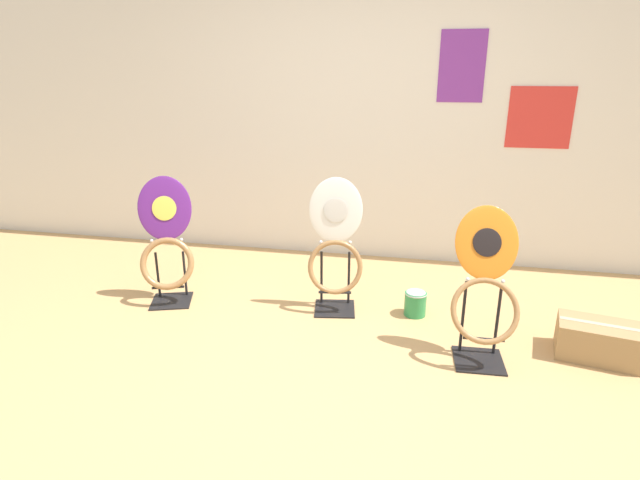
# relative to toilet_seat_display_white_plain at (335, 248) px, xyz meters

# --- Properties ---
(ground_plane) EXTENTS (14.00, 14.00, 0.00)m
(ground_plane) POSITION_rel_toilet_seat_display_white_plain_xyz_m (0.08, -1.00, -0.46)
(ground_plane) COLOR tan
(wall_back) EXTENTS (8.00, 0.07, 2.60)m
(wall_back) POSITION_rel_toilet_seat_display_white_plain_xyz_m (0.08, 1.16, 0.84)
(wall_back) COLOR silver
(wall_back) RESTS_ON ground_plane
(toilet_seat_display_white_plain) EXTENTS (0.40, 0.32, 0.94)m
(toilet_seat_display_white_plain) POSITION_rel_toilet_seat_display_white_plain_xyz_m (0.00, 0.00, 0.00)
(toilet_seat_display_white_plain) COLOR black
(toilet_seat_display_white_plain) RESTS_ON ground_plane
(toilet_seat_display_purple_note) EXTENTS (0.44, 0.39, 0.91)m
(toilet_seat_display_purple_note) POSITION_rel_toilet_seat_display_white_plain_xyz_m (-1.20, -0.11, -0.03)
(toilet_seat_display_purple_note) COLOR black
(toilet_seat_display_purple_note) RESTS_ON ground_plane
(toilet_seat_display_orange_sun) EXTENTS (0.39, 0.40, 0.89)m
(toilet_seat_display_orange_sun) POSITION_rel_toilet_seat_display_white_plain_xyz_m (0.94, -0.46, -0.02)
(toilet_seat_display_orange_sun) COLOR black
(toilet_seat_display_orange_sun) RESTS_ON ground_plane
(paint_can) EXTENTS (0.15, 0.15, 0.17)m
(paint_can) POSITION_rel_toilet_seat_display_white_plain_xyz_m (0.56, 0.02, -0.37)
(paint_can) COLOR #2D8E4C
(paint_can) RESTS_ON ground_plane
(storage_box) EXTENTS (0.50, 0.36, 0.22)m
(storage_box) POSITION_rel_toilet_seat_display_white_plain_xyz_m (1.63, -0.31, -0.35)
(storage_box) COLOR #A37F51
(storage_box) RESTS_ON ground_plane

